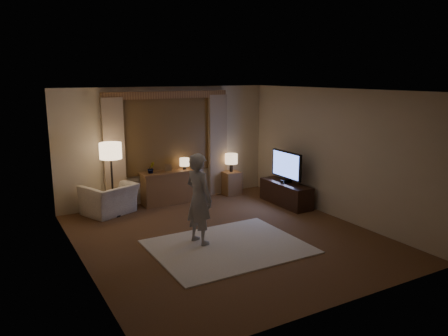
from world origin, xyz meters
TOP-DOWN VIEW (x-y plane):
  - room at (0.00, 0.50)m, footprint 5.04×5.54m
  - rug at (-0.22, -0.42)m, footprint 2.50×2.00m
  - sideboard at (-0.09, 2.50)m, footprint 1.20×0.40m
  - picture_frame at (-0.09, 2.50)m, footprint 0.16×0.02m
  - plant at (-0.49, 2.50)m, footprint 0.17×0.13m
  - table_lamp_sideboard at (0.31, 2.50)m, footprint 0.22×0.22m
  - floor_lamp at (-1.43, 2.22)m, footprint 0.44×0.44m
  - armchair at (-1.47, 2.38)m, footprint 1.23×1.17m
  - side_table at (1.52, 2.45)m, footprint 0.40×0.40m
  - table_lamp_side at (1.52, 2.45)m, footprint 0.30×0.30m
  - tv_stand at (2.15, 1.11)m, footprint 0.45×1.40m
  - tv at (2.15, 1.11)m, footprint 0.24×0.98m
  - person at (-0.57, -0.02)m, footprint 0.50×0.64m

SIDE VIEW (x-z plane):
  - rug at x=-0.22m, z-range 0.00..0.02m
  - tv_stand at x=2.15m, z-range 0.00..0.50m
  - side_table at x=1.52m, z-range 0.00..0.56m
  - armchair at x=-1.47m, z-range 0.00..0.63m
  - sideboard at x=-0.09m, z-range 0.00..0.70m
  - picture_frame at x=-0.09m, z-range 0.70..0.90m
  - person at x=-0.57m, z-range 0.02..1.59m
  - plant at x=-0.49m, z-range 0.70..1.00m
  - table_lamp_side at x=1.52m, z-range 0.65..1.09m
  - tv at x=2.15m, z-range 0.54..1.24m
  - table_lamp_sideboard at x=0.31m, z-range 0.75..1.05m
  - floor_lamp at x=-1.43m, z-range 0.52..2.04m
  - room at x=0.00m, z-range 0.01..2.65m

